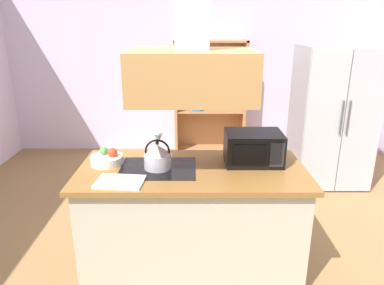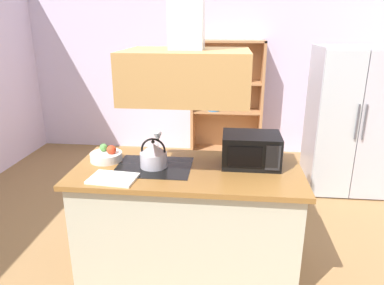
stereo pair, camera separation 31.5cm
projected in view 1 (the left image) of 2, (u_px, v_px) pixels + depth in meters
name	position (u px, v px, depth m)	size (l,w,h in m)	color
ground_plane	(203.00, 258.00, 3.20)	(7.80, 7.80, 0.00)	olive
wall_back	(198.00, 66.00, 5.62)	(6.00, 0.12, 2.70)	silver
kitchen_island	(192.00, 218.00, 2.99)	(1.82, 0.86, 0.90)	beige
range_hood	(192.00, 59.00, 2.58)	(0.90, 0.70, 1.24)	#B38147
refrigerator	(332.00, 117.00, 4.52)	(0.90, 0.77, 1.75)	#B0B0BC
dish_cabinet	(209.00, 105.00, 5.59)	(1.08, 0.40, 1.76)	#B37A4C
kettle	(158.00, 156.00, 2.82)	(0.22, 0.22, 0.24)	#B8B4C0
cutting_board	(120.00, 182.00, 2.59)	(0.34, 0.24, 0.02)	white
microwave	(253.00, 148.00, 2.93)	(0.46, 0.35, 0.26)	black
wine_glass_on_counter	(158.00, 140.00, 3.06)	(0.08, 0.08, 0.21)	silver
fruit_bowl	(107.00, 159.00, 2.93)	(0.27, 0.27, 0.14)	silver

